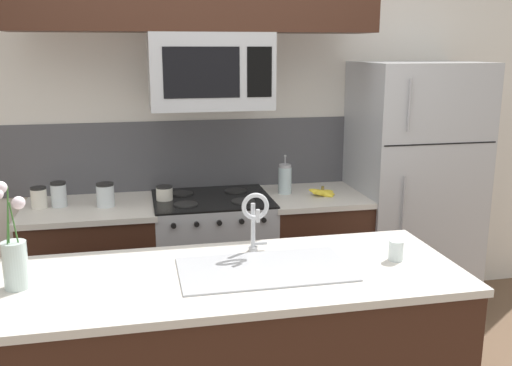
% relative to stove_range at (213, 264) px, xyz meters
% --- Properties ---
extents(rear_partition, '(5.20, 0.10, 2.60)m').
position_rel_stove_range_xyz_m(rear_partition, '(0.30, 0.38, 0.84)').
color(rear_partition, silver).
rests_on(rear_partition, ground).
extents(splash_band, '(2.97, 0.01, 0.48)m').
position_rel_stove_range_xyz_m(splash_band, '(-0.00, 0.32, 0.69)').
color(splash_band, '#4C4C51').
rests_on(splash_band, rear_partition).
extents(back_counter_left, '(0.82, 0.65, 0.91)m').
position_rel_stove_range_xyz_m(back_counter_left, '(-0.77, 0.00, -0.01)').
color(back_counter_left, '#381E14').
rests_on(back_counter_left, ground).
extents(back_counter_right, '(0.67, 0.65, 0.91)m').
position_rel_stove_range_xyz_m(back_counter_right, '(0.70, 0.00, -0.01)').
color(back_counter_right, '#381E14').
rests_on(back_counter_right, ground).
extents(stove_range, '(0.76, 0.64, 0.93)m').
position_rel_stove_range_xyz_m(stove_range, '(0.00, 0.00, 0.00)').
color(stove_range, '#A8AAAF').
rests_on(stove_range, ground).
extents(microwave, '(0.74, 0.40, 0.46)m').
position_rel_stove_range_xyz_m(microwave, '(0.00, -0.02, 1.27)').
color(microwave, '#A8AAAF').
extents(refrigerator, '(0.80, 0.74, 1.78)m').
position_rel_stove_range_xyz_m(refrigerator, '(1.42, 0.02, 0.43)').
color(refrigerator, '#A8AAAF').
rests_on(refrigerator, ground).
extents(storage_jar_tall, '(0.10, 0.10, 0.13)m').
position_rel_stove_range_xyz_m(storage_jar_tall, '(-1.07, 0.02, 0.51)').
color(storage_jar_tall, silver).
rests_on(storage_jar_tall, back_counter_left).
extents(storage_jar_medium, '(0.10, 0.10, 0.16)m').
position_rel_stove_range_xyz_m(storage_jar_medium, '(-0.95, 0.03, 0.53)').
color(storage_jar_medium, silver).
rests_on(storage_jar_medium, back_counter_left).
extents(storage_jar_short, '(0.11, 0.11, 0.15)m').
position_rel_stove_range_xyz_m(storage_jar_short, '(-0.67, -0.03, 0.52)').
color(storage_jar_short, silver).
rests_on(storage_jar_short, back_counter_left).
extents(storage_jar_squat, '(0.11, 0.11, 0.10)m').
position_rel_stove_range_xyz_m(storage_jar_squat, '(-0.30, 0.01, 0.50)').
color(storage_jar_squat, silver).
rests_on(storage_jar_squat, back_counter_left).
extents(banana_bunch, '(0.19, 0.12, 0.08)m').
position_rel_stove_range_xyz_m(banana_bunch, '(0.74, -0.06, 0.47)').
color(banana_bunch, yellow).
rests_on(banana_bunch, back_counter_right).
extents(french_press, '(0.09, 0.09, 0.27)m').
position_rel_stove_range_xyz_m(french_press, '(0.51, 0.06, 0.55)').
color(french_press, silver).
rests_on(french_press, back_counter_right).
extents(island_counter, '(2.09, 0.81, 0.91)m').
position_rel_stove_range_xyz_m(island_counter, '(-0.10, -1.25, -0.01)').
color(island_counter, '#381E14').
rests_on(island_counter, ground).
extents(kitchen_sink, '(0.76, 0.43, 0.16)m').
position_rel_stove_range_xyz_m(kitchen_sink, '(0.07, -1.25, 0.38)').
color(kitchen_sink, '#ADAFB5').
rests_on(kitchen_sink, island_counter).
extents(sink_faucet, '(0.14, 0.14, 0.31)m').
position_rel_stove_range_xyz_m(sink_faucet, '(0.07, -1.04, 0.65)').
color(sink_faucet, '#B7BABF').
rests_on(sink_faucet, island_counter).
extents(spare_glass, '(0.07, 0.07, 0.10)m').
position_rel_stove_range_xyz_m(spare_glass, '(0.69, -1.26, 0.50)').
color(spare_glass, silver).
rests_on(spare_glass, island_counter).
extents(flower_vase, '(0.12, 0.11, 0.46)m').
position_rel_stove_range_xyz_m(flower_vase, '(-0.97, -1.23, 0.57)').
color(flower_vase, silver).
rests_on(flower_vase, island_counter).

